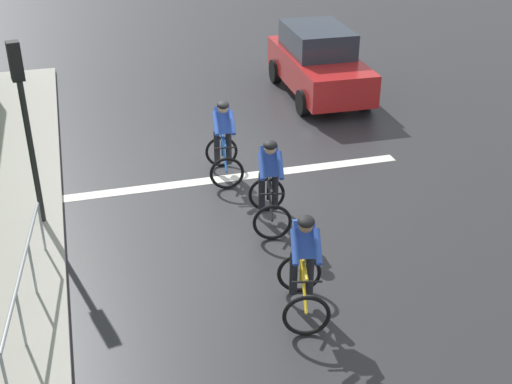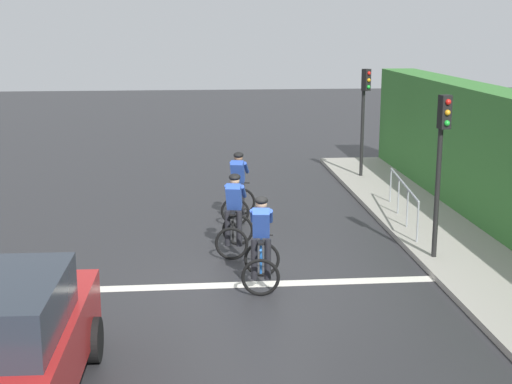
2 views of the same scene
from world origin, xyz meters
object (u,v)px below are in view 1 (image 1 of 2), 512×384
Objects in this scene: cyclist_mid at (223,141)px; traffic_light_near_crossing at (24,109)px; cyclist_lead at (303,266)px; car_red at (319,62)px; pedestrian_railing_kerbside at (24,279)px; cyclist_second at (269,184)px.

traffic_light_near_crossing is at bearing 15.65° from cyclist_mid.
cyclist_lead and cyclist_mid have the same top height.
car_red is (-3.52, -4.10, 0.08)m from cyclist_mid.
traffic_light_near_crossing is 3.19m from pedestrian_railing_kerbside.
traffic_light_near_crossing is 0.93× the size of pedestrian_railing_kerbside.
cyclist_mid is at bearing -134.12° from pedestrian_railing_kerbside.
cyclist_second is 0.40× the size of car_red.
cyclist_mid is at bearing -88.70° from cyclist_lead.
car_red is 8.84m from traffic_light_near_crossing.
cyclist_mid reaches higher than pedestrian_railing_kerbside.
car_red is (-3.17, -6.14, 0.08)m from cyclist_second.
cyclist_second is at bearing 165.18° from traffic_light_near_crossing.
pedestrian_railing_kerbside is (4.08, 1.80, -0.01)m from cyclist_second.
cyclist_mid is (0.10, -4.59, 0.00)m from cyclist_lead.
cyclist_mid is 0.46× the size of pedestrian_railing_kerbside.
pedestrian_railing_kerbside is at bearing 23.83° from cyclist_second.
cyclist_mid is 3.98m from traffic_light_near_crossing.
pedestrian_railing_kerbside is (7.25, 7.94, -0.08)m from car_red.
cyclist_second is 4.31m from traffic_light_near_crossing.
pedestrian_railing_kerbside is (3.73, 3.84, -0.01)m from cyclist_mid.
traffic_light_near_crossing reaches higher than cyclist_second.
car_red reaches higher than cyclist_second.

